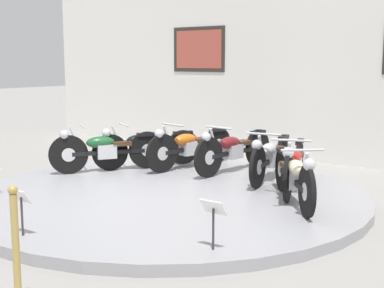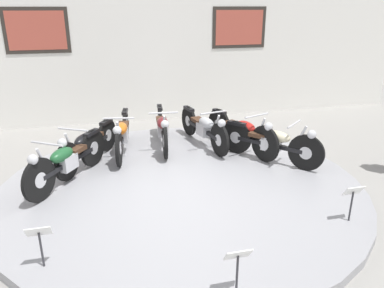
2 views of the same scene
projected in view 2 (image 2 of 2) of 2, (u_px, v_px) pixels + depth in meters
The scene contains 13 objects.
ground_plane at pixel (182, 190), 6.00m from camera, with size 60.00×60.00×0.00m, color gray.
display_platform at pixel (182, 186), 5.97m from camera, with size 5.67×5.67×0.13m, color #99999E.
back_wall at pixel (144, 37), 9.03m from camera, with size 14.00×0.22×4.09m.
motorcycle_green at pixel (67, 159), 5.84m from camera, with size 1.14×1.70×0.80m.
motorcycle_black at pixel (87, 144), 6.49m from camera, with size 1.02×1.74×0.79m.
motorcycle_orange at pixel (122, 133), 7.04m from camera, with size 0.54×1.99×0.80m.
motorcycle_maroon at pixel (162, 127), 7.37m from camera, with size 0.54×2.00×0.80m.
motorcycle_silver at pixel (204, 127), 7.41m from camera, with size 0.57×1.95×0.79m.
motorcycle_red at pixel (242, 131), 7.13m from camera, with size 0.76×1.92×0.81m.
motorcycle_cream at pixel (272, 141), 6.63m from camera, with size 1.32×1.55×0.79m.
info_placard_front_left at pixel (39, 237), 3.92m from camera, with size 0.26×0.11×0.51m.
info_placard_front_centre at pixel (238, 261), 3.56m from camera, with size 0.26×0.11×0.51m.
info_placard_front_right at pixel (353, 196), 4.78m from camera, with size 0.26×0.11×0.51m.
Camera 2 is at (-1.14, -5.24, 2.78)m, focal length 35.00 mm.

